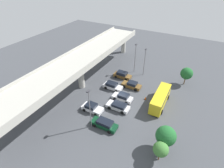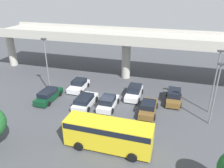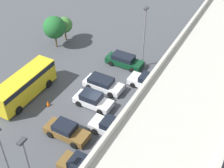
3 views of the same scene
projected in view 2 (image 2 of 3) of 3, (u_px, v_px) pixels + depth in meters
The scene contains 14 objects.
ground_plane at pixel (108, 105), 29.12m from camera, with size 98.79×98.79×0.00m, color #424449.
highway_overpass at pixel (127, 40), 35.30m from camera, with size 47.55×7.55×7.96m.
parked_car_0 at pixel (49, 95), 30.08m from camera, with size 2.02×4.90×1.55m.
parked_car_1 at pixel (79, 85), 33.25m from camera, with size 2.21×4.32×1.54m.
parked_car_2 at pixel (85, 101), 28.64m from camera, with size 2.21×4.70×1.44m.
parked_car_3 at pixel (108, 102), 28.24m from camera, with size 2.10×4.38×1.58m.
parked_car_4 at pixel (134, 92), 30.99m from camera, with size 2.12×4.57×1.58m.
parked_car_5 at pixel (148, 108), 27.01m from camera, with size 2.07×4.59×1.57m.
parked_car_6 at pixel (174, 97), 29.60m from camera, with size 2.08×4.55×1.70m.
shuttle_bus at pixel (108, 133), 20.70m from camera, with size 8.40×2.60×2.91m.
lamp_post_near_aisle at pixel (215, 78), 25.57m from camera, with size 0.70×0.35×7.98m.
lamp_post_mid_lot at pixel (216, 90), 23.39m from camera, with size 0.70×0.35×7.32m.
lamp_post_by_overpass at pixel (47, 62), 30.57m from camera, with size 0.70×0.35×8.12m.
traffic_cone at pixel (118, 127), 24.00m from camera, with size 0.44×0.44×0.70m.
Camera 2 is at (7.79, -24.23, 14.44)m, focal length 35.00 mm.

